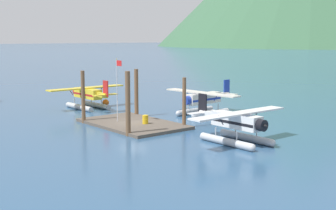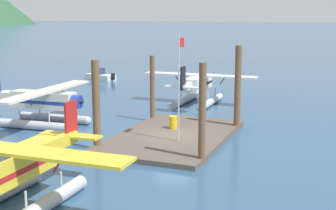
# 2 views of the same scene
# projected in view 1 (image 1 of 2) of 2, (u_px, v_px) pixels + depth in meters

# --- Properties ---
(ground_plane) EXTENTS (1200.00, 1200.00, 0.00)m
(ground_plane) POSITION_uv_depth(u_px,v_px,m) (133.00, 125.00, 47.01)
(ground_plane) COLOR #2D5175
(dock_platform) EXTENTS (11.32, 6.89, 0.30)m
(dock_platform) POSITION_uv_depth(u_px,v_px,m) (133.00, 124.00, 46.99)
(dock_platform) COLOR brown
(dock_platform) RESTS_ON ground
(piling_near_left) EXTENTS (0.40, 0.40, 5.51)m
(piling_near_left) POSITION_uv_depth(u_px,v_px,m) (83.00, 97.00, 47.76)
(piling_near_left) COLOR brown
(piling_near_left) RESTS_ON ground
(piling_near_right) EXTENTS (0.46, 0.46, 5.93)m
(piling_near_right) POSITION_uv_depth(u_px,v_px,m) (128.00, 104.00, 41.42)
(piling_near_right) COLOR brown
(piling_near_right) RESTS_ON ground
(piling_far_left) EXTENTS (0.45, 0.45, 5.40)m
(piling_far_left) POSITION_uv_depth(u_px,v_px,m) (136.00, 93.00, 51.74)
(piling_far_left) COLOR brown
(piling_far_left) RESTS_ON ground
(piling_far_right) EXTENTS (0.37, 0.37, 5.01)m
(piling_far_right) POSITION_uv_depth(u_px,v_px,m) (184.00, 103.00, 45.44)
(piling_far_right) COLOR brown
(piling_far_right) RESTS_ON ground
(flagpole) EXTENTS (0.95, 0.10, 6.48)m
(flagpole) POSITION_uv_depth(u_px,v_px,m) (118.00, 83.00, 46.78)
(flagpole) COLOR silver
(flagpole) RESTS_ON dock_platform
(fuel_drum) EXTENTS (0.62, 0.62, 0.88)m
(fuel_drum) POSITION_uv_depth(u_px,v_px,m) (145.00, 119.00, 46.10)
(fuel_drum) COLOR gold
(fuel_drum) RESTS_ON dock_platform
(mooring_buoy) EXTENTS (0.89, 0.89, 0.89)m
(mooring_buoy) POSITION_uv_depth(u_px,v_px,m) (106.00, 103.00, 60.03)
(mooring_buoy) COLOR orange
(mooring_buoy) RESTS_ON ground
(seaplane_cream_bow_centre) EXTENTS (10.47, 7.97, 3.84)m
(seaplane_cream_bow_centre) POSITION_uv_depth(u_px,v_px,m) (203.00, 101.00, 53.07)
(seaplane_cream_bow_centre) COLOR #B7BABF
(seaplane_cream_bow_centre) RESTS_ON ground
(seaplane_white_stbd_fwd) EXTENTS (7.98, 10.40, 3.84)m
(seaplane_white_stbd_fwd) POSITION_uv_depth(u_px,v_px,m) (237.00, 125.00, 38.79)
(seaplane_white_stbd_fwd) COLOR #B7BABF
(seaplane_white_stbd_fwd) RESTS_ON ground
(seaplane_yellow_port_fwd) EXTENTS (7.98, 10.43, 3.84)m
(seaplane_yellow_port_fwd) POSITION_uv_depth(u_px,v_px,m) (88.00, 96.00, 57.75)
(seaplane_yellow_port_fwd) COLOR #B7BABF
(seaplane_yellow_port_fwd) RESTS_ON ground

